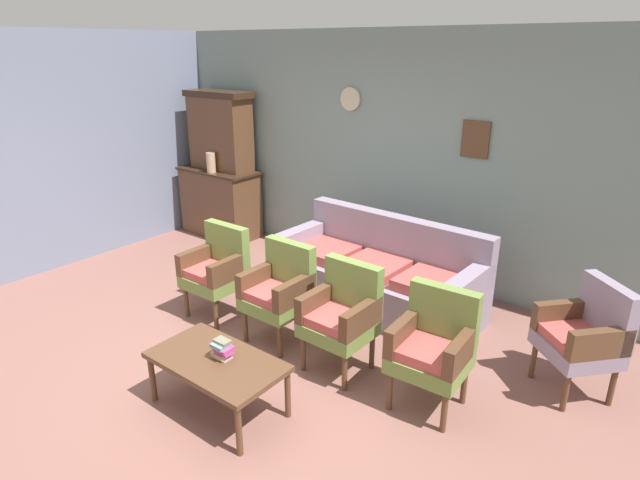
{
  "coord_description": "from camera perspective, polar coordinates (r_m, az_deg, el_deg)",
  "views": [
    {
      "loc": [
        2.86,
        -2.44,
        2.53
      ],
      "look_at": [
        0.11,
        1.1,
        0.85
      ],
      "focal_mm": 29.36,
      "sensor_mm": 36.0,
      "label": 1
    }
  ],
  "objects": [
    {
      "name": "ground_plane",
      "position": [
        4.53,
        -9.99,
        -13.76
      ],
      "size": [
        7.68,
        7.68,
        0.0
      ],
      "primitive_type": "plane",
      "color": "#84564C"
    },
    {
      "name": "wall_back_with_decor",
      "position": [
        5.93,
        8.33,
        8.9
      ],
      "size": [
        6.4,
        0.09,
        2.7
      ],
      "color": "gray",
      "rests_on": "ground"
    },
    {
      "name": "wall_left_side",
      "position": [
        6.66,
        -30.14,
        7.61
      ],
      "size": [
        0.06,
        5.2,
        2.7
      ],
      "primitive_type": "cube",
      "color": "slate",
      "rests_on": "ground"
    },
    {
      "name": "side_cabinet",
      "position": [
        7.44,
        -10.79,
        4.09
      ],
      "size": [
        1.16,
        0.55,
        0.93
      ],
      "color": "brown",
      "rests_on": "ground"
    },
    {
      "name": "cabinet_upper_hutch",
      "position": [
        7.28,
        -10.83,
        11.68
      ],
      "size": [
        0.99,
        0.38,
        1.03
      ],
      "color": "brown",
      "rests_on": "side_cabinet"
    },
    {
      "name": "vase_on_cabinet",
      "position": [
        7.12,
        -11.8,
        8.25
      ],
      "size": [
        0.12,
        0.12,
        0.26
      ],
      "primitive_type": "cylinder",
      "color": "tan",
      "rests_on": "side_cabinet"
    },
    {
      "name": "floral_couch",
      "position": [
        5.34,
        6.53,
        -3.97
      ],
      "size": [
        2.12,
        0.88,
        0.9
      ],
      "color": "gray",
      "rests_on": "ground"
    },
    {
      "name": "armchair_near_couch_end",
      "position": [
        5.17,
        -11.17,
        -2.95
      ],
      "size": [
        0.53,
        0.5,
        0.9
      ],
      "color": "olive",
      "rests_on": "ground"
    },
    {
      "name": "armchair_row_middle",
      "position": [
        4.66,
        -4.43,
        -5.32
      ],
      "size": [
        0.53,
        0.5,
        0.9
      ],
      "color": "olive",
      "rests_on": "ground"
    },
    {
      "name": "armchair_by_doorway",
      "position": [
        4.25,
        2.41,
        -7.97
      ],
      "size": [
        0.53,
        0.5,
        0.9
      ],
      "color": "olive",
      "rests_on": "ground"
    },
    {
      "name": "armchair_near_cabinet",
      "position": [
        3.93,
        12.26,
        -11.08
      ],
      "size": [
        0.54,
        0.52,
        0.9
      ],
      "color": "olive",
      "rests_on": "ground"
    },
    {
      "name": "wingback_chair_by_fireplace",
      "position": [
        4.44,
        26.89,
        -9.09
      ],
      "size": [
        0.71,
        0.71,
        0.9
      ],
      "color": "gray",
      "rests_on": "ground"
    },
    {
      "name": "coffee_table",
      "position": [
        3.92,
        -11.18,
        -13.16
      ],
      "size": [
        1.0,
        0.56,
        0.42
      ],
      "color": "brown",
      "rests_on": "ground"
    },
    {
      "name": "book_stack_on_table",
      "position": [
        3.86,
        -10.63,
        -11.64
      ],
      "size": [
        0.15,
        0.12,
        0.15
      ],
      "color": "#B69CA9",
      "rests_on": "coffee_table"
    }
  ]
}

